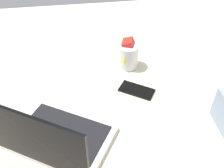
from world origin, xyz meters
TOP-DOWN VIEW (x-y plane):
  - bed_mattress at (0.00, 0.00)cm, footprint 180.00×140.00cm
  - laptop at (33.13, 37.08)cm, footprint 40.13×36.72cm
  - snack_cup at (1.69, -3.01)cm, footprint 9.34×9.00cm
  - cell_phone at (0.98, 14.16)cm, footprint 15.44×13.35cm

SIDE VIEW (x-z plane):
  - bed_mattress at x=0.00cm, z-range 0.00..18.00cm
  - cell_phone at x=0.98cm, z-range 18.00..18.80cm
  - laptop at x=33.13cm, z-range 10.91..33.91cm
  - snack_cup at x=1.69cm, z-range 16.99..31.12cm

